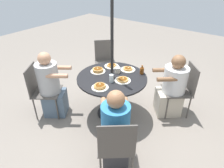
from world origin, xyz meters
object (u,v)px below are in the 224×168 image
Objects in this scene: pancake_plate_a at (128,69)px; syrup_bottle at (142,71)px; patio_table at (112,85)px; diner_west at (172,89)px; patio_chair_east at (41,88)px; pancake_plate_e at (112,66)px; patio_chair_west at (183,87)px; coffee_cup at (118,70)px; patio_chair_north at (105,59)px; diner_south at (115,133)px; drinking_glass_a at (111,78)px; pancake_plate_d at (123,80)px; pancake_plate_b at (98,70)px; pancake_plate_c at (100,86)px; patio_chair_south at (116,144)px; diner_east at (51,88)px.

syrup_bottle is (-0.02, 0.26, 0.04)m from pancake_plate_a.
patio_table is 1.03× the size of diner_west.
patio_table is at bearing 90.00° from patio_chair_east.
patio_table is at bearing 37.75° from pancake_plate_e.
coffee_cup is at bearing 82.47° from patio_chair_west.
patio_chair_east is 2.41m from patio_chair_west.
diner_south reaches higher than patio_chair_north.
pancake_plate_e is at bearing -143.56° from drinking_glass_a.
pancake_plate_a is 0.39m from pancake_plate_d.
pancake_plate_b is 0.52m from pancake_plate_c.
pancake_plate_b is (-0.94, -1.06, 0.25)m from patio_chair_south.
patio_chair_south is 1.71m from patio_chair_west.
pancake_plate_a is (0.40, -0.87, 0.24)m from patio_chair_west.
drinking_glass_a is (0.13, 0.09, 0.21)m from patio_table.
diner_west is at bearing 128.13° from patio_chair_north.
diner_west is at bearing 143.90° from pancake_plate_c.
diner_east is (1.46, 0.01, 0.01)m from patio_chair_north.
syrup_bottle is (-1.18, -0.32, 0.28)m from diner_south.
drinking_glass_a is at bearing 82.54° from patio_chair_east.
diner_west is 0.98m from coffee_cup.
pancake_plate_c is 0.24m from drinking_glass_a.
diner_east is at bearing -62.94° from drinking_glass_a.
syrup_bottle reaches higher than pancake_plate_d.
patio_chair_south is at bearing 135.01° from patio_chair_west.
patio_chair_west is 7.40× the size of drinking_glass_a.
pancake_plate_e is (0.34, -1.03, 0.27)m from diner_west.
diner_west reaches higher than pancake_plate_b.
patio_chair_east is 1.01m from pancake_plate_b.
coffee_cup is at bearing 120.92° from pancake_plate_b.
patio_chair_north reaches higher than pancake_plate_d.
patio_table is 0.98× the size of diner_south.
patio_chair_east is 1.28m from pancake_plate_e.
patio_chair_north is 1.07m from pancake_plate_a.
drinking_glass_a reaches higher than pancake_plate_e.
patio_chair_south reaches higher than pancake_plate_a.
patio_chair_north is at bearing -147.89° from pancake_plate_b.
patio_table is at bearing 90.00° from diner_south.
patio_chair_south is 1.44m from pancake_plate_b.
diner_south is 0.94m from pancake_plate_d.
pancake_plate_b reaches higher than pancake_plate_c.
diner_east is 4.60× the size of pancake_plate_a.
diner_south is 4.57× the size of pancake_plate_c.
patio_chair_west is 3.63× the size of pancake_plate_a.
patio_chair_east is 1.00× the size of patio_chair_south.
patio_chair_east is at bearing 40.79° from patio_chair_north.
patio_chair_west is (-1.70, 0.18, 0.00)m from patio_chair_south.
diner_south is (1.66, 1.49, 0.01)m from patio_chair_north.
pancake_plate_b is at bearing 100.73° from diner_south.
patio_chair_north is 0.79× the size of diner_south.
coffee_cup is (-0.17, -0.23, 0.03)m from pancake_plate_d.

